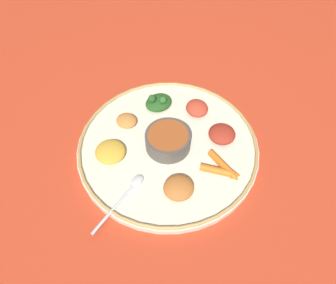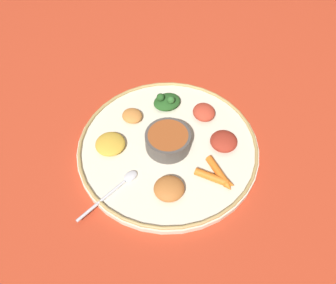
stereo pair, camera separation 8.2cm
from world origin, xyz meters
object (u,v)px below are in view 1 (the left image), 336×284
Objects in this scene: center_bowl at (168,140)px; carrot_near_spoon at (220,171)px; greens_pile at (158,102)px; carrot_outer at (224,166)px; spoon at (126,194)px.

center_bowl is 1.17× the size of carrot_near_spoon.
carrot_outer is at bearing -57.71° from greens_pile.
spoon is 1.50× the size of carrot_near_spoon.
greens_pile reaches higher than carrot_outer.
spoon is at bearing -170.87° from carrot_near_spoon.
center_bowl is at bearing 140.58° from carrot_near_spoon.
center_bowl is 1.19× the size of carrot_outer.
spoon is 0.21m from carrot_near_spoon.
carrot_near_spoon is at bearing -130.22° from carrot_outer.
greens_pile is 1.03× the size of carrot_outer.
carrot_near_spoon is at bearing -39.42° from center_bowl.
carrot_outer is (0.22, 0.05, 0.00)m from spoon.
center_bowl is 0.14m from carrot_near_spoon.
carrot_outer is at bearing -32.11° from center_bowl.
spoon is at bearing -130.27° from center_bowl.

